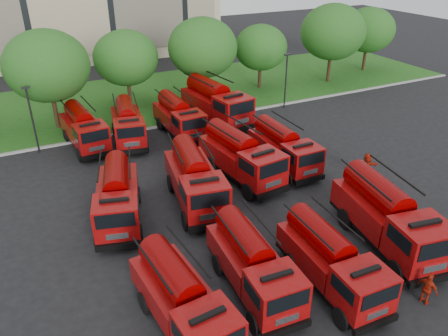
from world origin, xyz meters
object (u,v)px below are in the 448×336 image
object	(u,v)px
fire_truck_6	(240,156)
fire_truck_8	(84,128)
fire_truck_2	(331,260)
fire_truck_5	(195,179)
fire_truck_11	(216,102)
fire_truck_7	(284,148)
fire_truck_9	(128,123)
firefighter_2	(424,303)
firefighter_4	(155,271)
fire_truck_0	(182,300)
fire_truck_3	(388,216)
fire_truck_1	(253,264)
fire_truck_10	(179,117)
firefighter_1	(368,329)
firefighter_3	(356,210)
fire_truck_4	(117,196)
firefighter_5	(364,179)

from	to	relation	value
fire_truck_6	fire_truck_8	bearing A→B (deg)	124.15
fire_truck_2	fire_truck_5	size ratio (longest dim) A/B	0.86
fire_truck_11	fire_truck_8	bearing A→B (deg)	173.08
fire_truck_7	fire_truck_9	size ratio (longest dim) A/B	0.96
fire_truck_11	firefighter_2	bearing A→B (deg)	-99.95
fire_truck_8	fire_truck_9	distance (m)	3.32
fire_truck_2	fire_truck_6	xyz separation A→B (m)	(1.28, 10.90, 0.19)
firefighter_4	fire_truck_0	bearing A→B (deg)	121.80
fire_truck_9	fire_truck_3	bearing A→B (deg)	-55.37
fire_truck_1	fire_truck_10	distance (m)	18.64
fire_truck_11	firefighter_4	bearing A→B (deg)	-131.55
firefighter_2	fire_truck_8	bearing A→B (deg)	14.36
firefighter_4	fire_truck_9	bearing A→B (deg)	-69.05
fire_truck_8	fire_truck_0	bearing A→B (deg)	-94.22
fire_truck_11	firefighter_1	xyz separation A→B (m)	(-4.34, -23.57, -1.81)
fire_truck_5	firefighter_2	distance (m)	13.60
fire_truck_3	firefighter_3	world-z (taller)	fire_truck_3
firefighter_1	firefighter_3	size ratio (longest dim) A/B	0.98
fire_truck_4	firefighter_2	world-z (taller)	fire_truck_4
fire_truck_0	firefighter_5	bearing A→B (deg)	17.14
fire_truck_3	fire_truck_9	distance (m)	20.68
fire_truck_10	firefighter_3	xyz separation A→B (m)	(5.21, -15.37, -1.51)
fire_truck_11	firefighter_3	bearing A→B (deg)	-92.53
fire_truck_1	fire_truck_5	xyz separation A→B (m)	(0.64, 8.01, 0.19)
fire_truck_2	fire_truck_5	xyz separation A→B (m)	(-2.64, 9.39, 0.19)
fire_truck_2	fire_truck_11	xyz separation A→B (m)	(4.20, 20.74, 0.36)
firefighter_3	fire_truck_6	bearing A→B (deg)	-76.55
firefighter_4	fire_truck_5	bearing A→B (deg)	-98.49
fire_truck_6	fire_truck_10	distance (m)	8.82
fire_truck_3	fire_truck_11	bearing A→B (deg)	101.12
fire_truck_11	fire_truck_0	bearing A→B (deg)	-126.33
fire_truck_5	fire_truck_9	bearing A→B (deg)	105.32
firefighter_5	firefighter_4	bearing A→B (deg)	29.28
fire_truck_8	fire_truck_11	world-z (taller)	fire_truck_11
fire_truck_8	firefighter_3	distance (m)	20.70
firefighter_1	firefighter_4	size ratio (longest dim) A/B	1.00
fire_truck_3	firefighter_2	world-z (taller)	fire_truck_3
fire_truck_11	fire_truck_6	bearing A→B (deg)	-113.81
fire_truck_8	firefighter_5	size ratio (longest dim) A/B	3.50
fire_truck_6	fire_truck_9	distance (m)	10.53
firefighter_2	firefighter_5	bearing A→B (deg)	-38.30
fire_truck_10	fire_truck_2	bearing A→B (deg)	-91.49
fire_truck_0	fire_truck_5	bearing A→B (deg)	59.06
fire_truck_4	fire_truck_7	distance (m)	12.02
fire_truck_10	firefighter_5	bearing A→B (deg)	-57.51
fire_truck_3	firefighter_5	distance (m)	7.16
firefighter_4	fire_truck_4	bearing A→B (deg)	-53.78
fire_truck_0	firefighter_1	size ratio (longest dim) A/B	3.52
fire_truck_7	fire_truck_9	distance (m)	12.48
fire_truck_5	firefighter_4	xyz separation A→B (m)	(-4.24, -4.91, -1.63)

